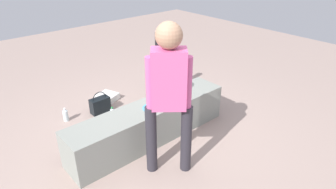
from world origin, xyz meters
name	(u,v)px	position (x,y,z in m)	size (l,w,h in m)	color
ground_plane	(151,138)	(0.00, 0.00, 0.00)	(12.00, 12.00, 0.00)	#A58C82
concrete_ledge	(150,123)	(0.00, 0.00, 0.24)	(2.21, 0.45, 0.48)	gray
child_seated	(169,83)	(0.32, 0.02, 0.69)	(0.29, 0.35, 0.48)	#2A2353
adult_standing	(169,89)	(-0.20, -0.59, 1.00)	(0.40, 0.37, 1.66)	#2B2931
cake_plate	(151,107)	(-0.02, -0.05, 0.50)	(0.22, 0.22, 0.07)	#4CA5D8
gift_bag	(156,102)	(0.54, 0.55, 0.12)	(0.25, 0.13, 0.29)	#59C6B2
railing_post	(159,75)	(0.83, 0.82, 0.40)	(0.36, 0.36, 1.09)	black
water_bottle_near_gift	(66,115)	(-0.65, 1.14, 0.09)	(0.07, 0.07, 0.20)	silver
water_bottle_far_side	(112,113)	(-0.11, 0.75, 0.09)	(0.06, 0.06, 0.19)	silver
cake_box_white	(107,97)	(0.12, 1.30, 0.05)	(0.29, 0.30, 0.10)	white
handbag_black_leather	(100,105)	(-0.15, 1.02, 0.12)	(0.29, 0.14, 0.34)	black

